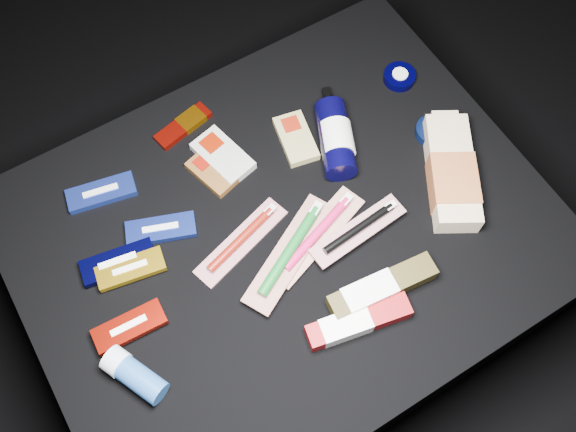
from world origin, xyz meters
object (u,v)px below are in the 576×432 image
deodorant_stick (134,375)px  lotion_bottle (336,138)px  bodywash_bottle (451,174)px  toothpaste_carton_red (354,323)px

deodorant_stick → lotion_bottle: bearing=-3.5°
bodywash_bottle → toothpaste_carton_red: (-0.32, -0.15, -0.01)m
lotion_bottle → deodorant_stick: (-0.54, -0.21, -0.01)m
bodywash_bottle → deodorant_stick: size_ratio=2.04×
lotion_bottle → bodywash_bottle: (0.15, -0.18, -0.01)m
lotion_bottle → toothpaste_carton_red: (-0.17, -0.32, -0.01)m
bodywash_bottle → deodorant_stick: (-0.69, -0.03, -0.00)m
bodywash_bottle → deodorant_stick: bodywash_bottle is taller
lotion_bottle → bodywash_bottle: lotion_bottle is taller
lotion_bottle → bodywash_bottle: bearing=-25.8°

